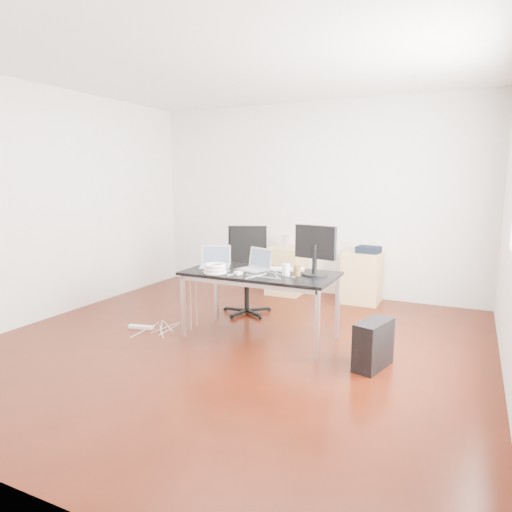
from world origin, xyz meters
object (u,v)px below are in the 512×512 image
at_px(office_chair, 247,266).
at_px(filing_cabinet_right, 362,277).
at_px(desk, 260,277).
at_px(pc_tower, 373,345).
at_px(filing_cabinet_left, 286,270).

xyz_separation_m(office_chair, filing_cabinet_right, (1.24, 1.10, -0.26)).
bearing_deg(filing_cabinet_right, desk, -108.96).
relative_size(office_chair, pc_tower, 2.40).
distance_m(desk, pc_tower, 1.37).
relative_size(office_chair, filing_cabinet_right, 1.54).
bearing_deg(filing_cabinet_left, office_chair, -95.25).
bearing_deg(desk, office_chair, 124.54).
height_order(office_chair, pc_tower, office_chair).
relative_size(filing_cabinet_left, pc_tower, 1.56).
bearing_deg(filing_cabinet_right, office_chair, -138.26).
bearing_deg(filing_cabinet_left, pc_tower, -51.88).
bearing_deg(desk, filing_cabinet_right, 71.04).
bearing_deg(office_chair, desk, -79.37).
distance_m(filing_cabinet_left, filing_cabinet_right, 1.14).
height_order(filing_cabinet_left, filing_cabinet_right, same).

